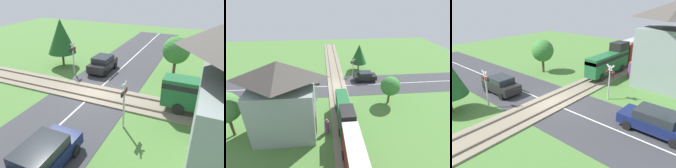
# 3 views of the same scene
# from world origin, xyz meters

# --- Properties ---
(ground_plane) EXTENTS (60.00, 60.00, 0.00)m
(ground_plane) POSITION_xyz_m (0.00, 0.00, 0.00)
(ground_plane) COLOR #4C7A38
(road_surface) EXTENTS (48.00, 6.40, 0.02)m
(road_surface) POSITION_xyz_m (0.00, 0.00, 0.01)
(road_surface) COLOR #38383D
(road_surface) RESTS_ON ground_plane
(track_bed) EXTENTS (2.80, 48.00, 0.24)m
(track_bed) POSITION_xyz_m (0.00, 0.00, 0.07)
(track_bed) COLOR gray
(track_bed) RESTS_ON ground_plane
(car_near_crossing) EXTENTS (3.63, 1.89, 1.54)m
(car_near_crossing) POSITION_xyz_m (-4.72, -1.44, 0.81)
(car_near_crossing) COLOR black
(car_near_crossing) RESTS_ON ground_plane
(car_far_side) EXTENTS (4.46, 2.03, 1.49)m
(car_far_side) POSITION_xyz_m (7.79, 1.44, 0.79)
(car_far_side) COLOR #141E4C
(car_far_side) RESTS_ON ground_plane
(crossing_signal_west_approach) EXTENTS (0.90, 0.18, 3.06)m
(crossing_signal_west_approach) POSITION_xyz_m (-3.08, -3.72, 1.97)
(crossing_signal_west_approach) COLOR #B7B7B7
(crossing_signal_west_approach) RESTS_ON ground_plane
(crossing_signal_east_approach) EXTENTS (0.90, 0.18, 3.06)m
(crossing_signal_east_approach) POSITION_xyz_m (3.08, 3.72, 1.97)
(crossing_signal_east_approach) COLOR #B7B7B7
(crossing_signal_east_approach) RESTS_ON ground_plane
(tree_roadside_hedge) EXTENTS (2.46, 2.46, 3.73)m
(tree_roadside_hedge) POSITION_xyz_m (-6.34, 5.20, 2.48)
(tree_roadside_hedge) COLOR brown
(tree_roadside_hedge) RESTS_ON ground_plane
(tree_beyond_track) EXTENTS (2.86, 2.86, 4.84)m
(tree_beyond_track) POSITION_xyz_m (-4.52, -5.97, 3.12)
(tree_beyond_track) COLOR brown
(tree_beyond_track) RESTS_ON ground_plane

